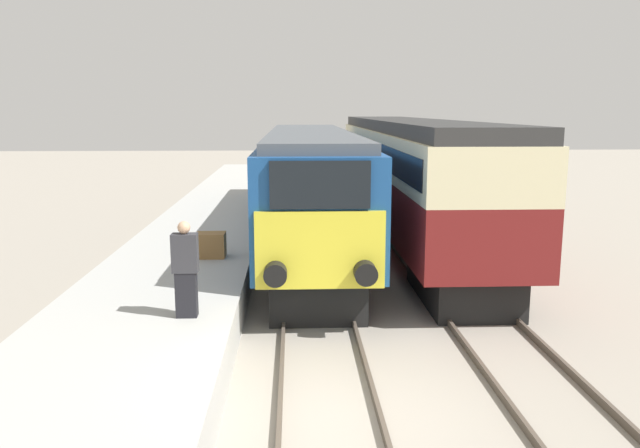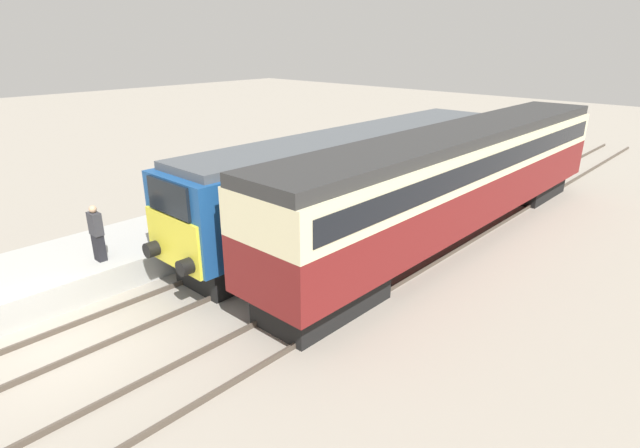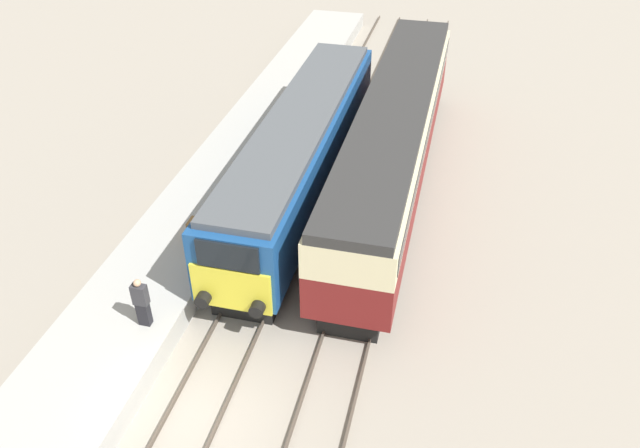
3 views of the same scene
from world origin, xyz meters
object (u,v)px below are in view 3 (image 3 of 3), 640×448
at_px(locomotive, 301,152).
at_px(passenger_carriage, 394,134).
at_px(person_on_platform, 142,302).
at_px(luggage_crate, 199,228).

bearing_deg(locomotive, passenger_carriage, 26.22).
xyz_separation_m(locomotive, person_on_platform, (-2.37, -8.89, -0.46)).
relative_size(person_on_platform, luggage_crate, 2.41).
bearing_deg(person_on_platform, passenger_carriage, 61.38).
relative_size(locomotive, passenger_carriage, 0.86).
relative_size(passenger_carriage, luggage_crate, 26.76).
height_order(passenger_carriage, person_on_platform, passenger_carriage).
xyz_separation_m(locomotive, passenger_carriage, (3.40, 1.67, 0.33)).
distance_m(passenger_carriage, luggage_crate, 8.61).
bearing_deg(person_on_platform, luggage_crate, 92.04).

